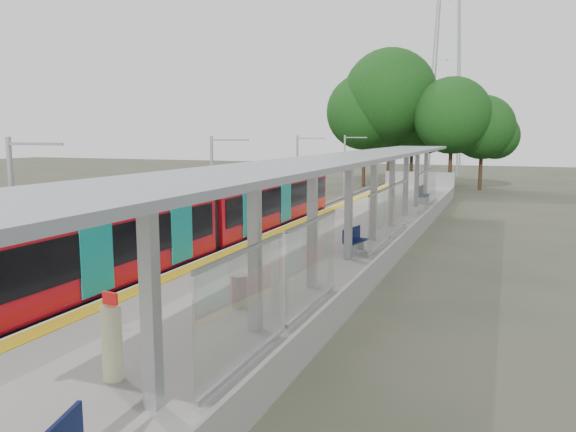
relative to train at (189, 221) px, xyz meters
The scene contains 14 objects.
trackbed 6.46m from the train, 90.01° to the left, with size 3.00×70.00×0.24m, color #59544C.
platform 7.79m from the train, 53.89° to the left, with size 6.00×50.00×1.00m, color gray.
tactile_strip 6.55m from the train, 72.46° to the left, with size 0.60×50.00×0.02m, color gold.
end_fence 31.45m from the train, 81.77° to the left, with size 6.00×0.10×1.20m, color #9EA0A5.
train is the anchor object (origin of this frame).
canopy 6.89m from the train, 21.09° to the left, with size 3.27×38.00×3.66m.
pylon 61.65m from the train, 86.62° to the left, with size 8.00×4.00×38.00m, color #9EA0A5, non-canonical shape.
tree_cluster 39.61m from the train, 87.19° to the left, with size 18.70×11.93×14.15m.
catenary_masts 5.51m from the train, 108.37° to the left, with size 2.08×48.16×5.40m.
bench_mid 6.57m from the train, 12.88° to the left, with size 0.71×1.43×0.94m.
bench_far 19.27m from the train, 69.86° to the left, with size 0.52×1.70×1.16m.
info_pillar_near 12.33m from the train, 65.20° to the right, with size 0.37×0.37×1.66m.
info_pillar_far 11.87m from the train, 58.96° to the left, with size 0.37×0.37×1.64m.
litter_bin 8.42m from the train, 49.99° to the right, with size 0.42×0.42×0.85m, color #9EA0A5.
Camera 1 is at (7.23, -5.29, 5.47)m, focal length 35.00 mm.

